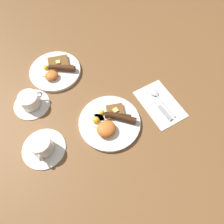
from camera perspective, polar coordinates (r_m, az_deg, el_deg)
name	(u,v)px	position (r m, az deg, el deg)	size (l,w,h in m)	color
ground_plane	(110,123)	(0.91, -0.64, -2.97)	(3.00, 3.00, 0.00)	brown
breakfast_plate_near	(110,122)	(0.89, -0.56, -2.60)	(0.25, 0.25, 0.05)	white
breakfast_plate_far	(56,70)	(1.08, -14.47, 10.52)	(0.24, 0.24, 0.04)	white
teacup_near	(42,146)	(0.88, -17.81, -8.54)	(0.17, 0.17, 0.07)	white
teacup_far	(30,101)	(0.99, -20.56, 2.61)	(0.15, 0.15, 0.06)	white
napkin	(160,104)	(0.97, 12.43, 2.11)	(0.14, 0.22, 0.01)	white
knife	(159,106)	(0.96, 12.29, 1.51)	(0.03, 0.18, 0.01)	silver
spoon	(157,95)	(0.99, 11.55, 4.39)	(0.04, 0.17, 0.01)	silver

